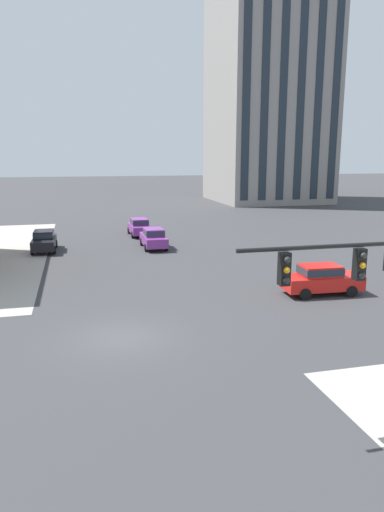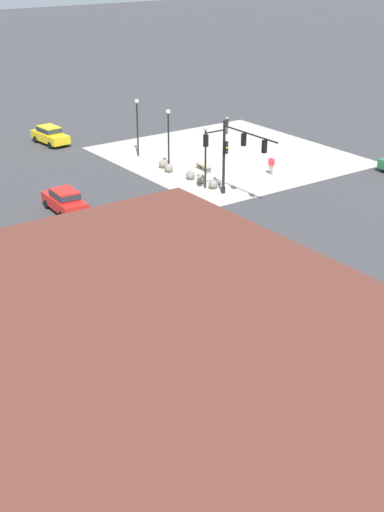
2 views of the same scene
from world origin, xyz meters
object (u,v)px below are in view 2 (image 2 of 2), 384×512
bollard_sphere_curb_e (163,164)px  bollard_sphere_curb_f (166,164)px  bollard_sphere_curb_a (213,184)px  street_lamp_corner_far (137,121)px  car_cross_eastbound (50,134)px  traffic_signal_main (232,150)px  bollard_sphere_curb_c (191,175)px  pedestrian_near_bench (227,124)px  bench_near_signal (204,167)px  pedestrian_at_curb (271,164)px  street_lamp_corner_near (206,149)px  bollard_sphere_curb_b (201,179)px  car_cross_westbound (65,200)px  street_lamp_mid_sidewalk (168,132)px  bollard_sphere_curb_d (169,168)px  car_main_southbound_far (326,352)px

bollard_sphere_curb_e → bollard_sphere_curb_f: same height
bollard_sphere_curb_a → street_lamp_corner_far: bearing=0.2°
bollard_sphere_curb_a → car_cross_eastbound: car_cross_eastbound is taller
traffic_signal_main → bollard_sphere_curb_c: size_ratio=8.50×
bollard_sphere_curb_f → pedestrian_near_bench: bearing=-62.0°
bench_near_signal → pedestrian_at_curb: 5.69m
car_cross_eastbound → street_lamp_corner_near: bearing=-167.3°
bench_near_signal → bollard_sphere_curb_f: bearing=43.1°
pedestrian_near_bench → street_lamp_corner_near: (-12.15, 11.66, 2.14)m
bollard_sphere_curb_e → street_lamp_corner_near: street_lamp_corner_near is taller
traffic_signal_main → bollard_sphere_curb_a: 4.18m
bollard_sphere_curb_b → car_cross_westbound: 11.77m
traffic_signal_main → pedestrian_at_curb: 7.33m
bollard_sphere_curb_a → bollard_sphere_curb_b: 1.60m
street_lamp_corner_near → street_lamp_mid_sidewalk: bearing=-3.1°
street_lamp_corner_near → street_lamp_corner_far: 10.63m
bollard_sphere_curb_b → bollard_sphere_curb_d: (3.94, 0.49, 0.00)m
car_main_southbound_far → car_cross_westbound: (25.23, 0.56, 0.00)m
car_main_southbound_far → bench_near_signal: bearing=-25.9°
bollard_sphere_curb_d → street_lamp_corner_near: street_lamp_corner_near is taller
bollard_sphere_curb_d → pedestrian_near_bench: 13.69m
bollard_sphere_curb_e → pedestrian_near_bench: size_ratio=0.42×
bollard_sphere_curb_d → street_lamp_corner_far: bearing=-4.4°
bollard_sphere_curb_a → pedestrian_at_curb: (0.08, -6.03, 0.54)m
bollard_sphere_curb_f → street_lamp_corner_near: street_lamp_corner_near is taller
pedestrian_near_bench → car_cross_eastbound: 17.30m
traffic_signal_main → street_lamp_corner_far: 13.57m
pedestrian_near_bench → street_lamp_corner_far: size_ratio=0.34×
bollard_sphere_curb_c → pedestrian_at_curb: bearing=-114.7°
bollard_sphere_curb_b → bollard_sphere_curb_c: (1.30, 0.13, 0.00)m
car_main_southbound_far → car_cross_eastbound: 43.12m
bench_near_signal → street_lamp_corner_near: street_lamp_corner_near is taller
street_lamp_corner_far → bollard_sphere_curb_a: bearing=-179.8°
traffic_signal_main → bollard_sphere_curb_a: (2.47, -0.23, -3.36)m
bollard_sphere_curb_e → street_lamp_mid_sidewalk: street_lamp_mid_sidewalk is taller
street_lamp_corner_far → car_main_southbound_far: 36.17m
pedestrian_near_bench → street_lamp_mid_sidewalk: street_lamp_mid_sidewalk is taller
bollard_sphere_curb_f → street_lamp_corner_far: street_lamp_corner_far is taller
street_lamp_corner_near → street_lamp_mid_sidewalk: (5.55, -0.30, 0.11)m
bollard_sphere_curb_a → pedestrian_near_bench: pedestrian_near_bench is taller
street_lamp_corner_near → car_main_southbound_far: (-23.72, 10.74, -2.21)m
bollard_sphere_curb_a → street_lamp_mid_sidewalk: size_ratio=0.14×
bollard_sphere_curb_e → car_cross_westbound: (-4.83, 11.53, 0.56)m
car_main_southbound_far → car_cross_eastbound: bearing=-8.6°
bench_near_signal → car_cross_westbound: size_ratio=0.41×
car_cross_eastbound → bollard_sphere_curb_d: bearing=-163.0°
pedestrian_at_curb → car_main_southbound_far: (-23.32, 17.20, 0.02)m
bollard_sphere_curb_d → street_lamp_corner_near: size_ratio=0.14×
pedestrian_near_bench → street_lamp_corner_far: (-1.53, 11.27, 2.24)m
street_lamp_corner_near → pedestrian_at_curb: bearing=-93.5°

